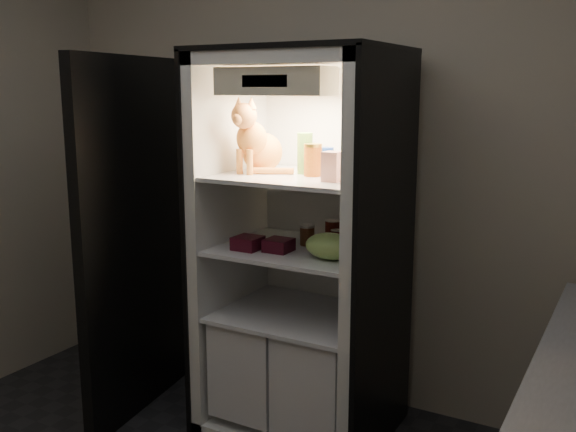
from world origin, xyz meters
name	(u,v)px	position (x,y,z in m)	size (l,w,h in m)	color
room_shell	(77,113)	(0.00, 0.00, 1.62)	(3.60, 3.60, 3.60)	white
refrigerator	(304,274)	(0.00, 1.38, 0.79)	(0.90, 0.72, 1.88)	white
fridge_door	(133,242)	(-0.84, 1.09, 0.91)	(0.19, 0.87, 1.85)	black
tabby_cat	(257,144)	(-0.22, 1.32, 1.43)	(0.30, 0.35, 0.37)	#CB6C1A
parmesan_shaker	(305,153)	(0.00, 1.38, 1.39)	(0.07, 0.07, 0.19)	#248536
mayo_tub	(325,159)	(0.05, 1.50, 1.35)	(0.08, 0.08, 0.12)	white
salsa_jar	(313,160)	(0.08, 1.32, 1.37)	(0.09, 0.09, 0.15)	maroon
pepper_jar	(363,156)	(0.29, 1.42, 1.38)	(0.11, 0.11, 0.19)	#A71916
cream_carton	(332,167)	(0.23, 1.21, 1.36)	(0.08, 0.08, 0.13)	beige
soda_can_a	(333,234)	(0.15, 1.39, 1.01)	(0.07, 0.07, 0.13)	black
soda_can_b	(357,243)	(0.31, 1.32, 1.00)	(0.06, 0.06, 0.11)	black
soda_can_c	(337,242)	(0.21, 1.31, 1.00)	(0.06, 0.06, 0.11)	black
condiment_jar	(307,235)	(0.02, 1.38, 0.99)	(0.07, 0.07, 0.10)	#552E18
grape_bag	(331,246)	(0.23, 1.20, 1.00)	(0.24, 0.17, 0.12)	#90B956
berry_box_left	(248,243)	(-0.19, 1.17, 0.97)	(0.12, 0.12, 0.06)	#4D0C1F
berry_box_right	(279,245)	(-0.04, 1.21, 0.97)	(0.12, 0.12, 0.06)	#4D0C1F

